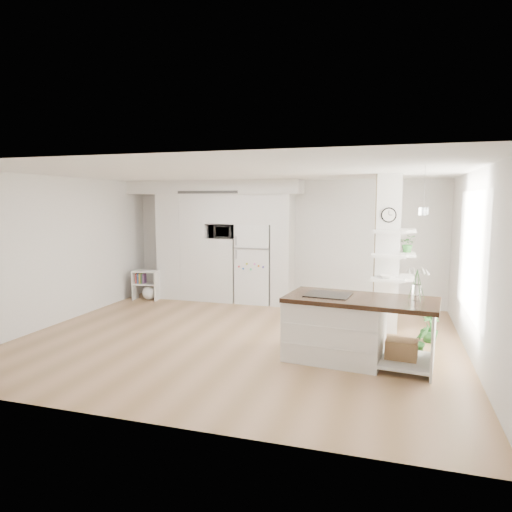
# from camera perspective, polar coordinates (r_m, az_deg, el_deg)

# --- Properties ---
(floor) EXTENTS (7.00, 6.00, 0.01)m
(floor) POSITION_cam_1_polar(r_m,az_deg,el_deg) (7.64, -2.19, -10.25)
(floor) COLOR tan
(floor) RESTS_ON ground
(room) EXTENTS (7.04, 6.04, 2.72)m
(room) POSITION_cam_1_polar(r_m,az_deg,el_deg) (7.31, -2.26, 3.78)
(room) COLOR white
(room) RESTS_ON ground
(cabinet_wall) EXTENTS (4.00, 0.71, 2.70)m
(cabinet_wall) POSITION_cam_1_polar(r_m,az_deg,el_deg) (10.34, -4.98, 2.74)
(cabinet_wall) COLOR white
(cabinet_wall) RESTS_ON floor
(refrigerator) EXTENTS (0.78, 0.69, 1.75)m
(refrigerator) POSITION_cam_1_polar(r_m,az_deg,el_deg) (10.11, -0.05, -0.92)
(refrigerator) COLOR white
(refrigerator) RESTS_ON floor
(column) EXTENTS (0.69, 0.90, 2.70)m
(column) POSITION_cam_1_polar(r_m,az_deg,el_deg) (8.08, 16.67, 0.21)
(column) COLOR silver
(column) RESTS_ON floor
(window) EXTENTS (0.00, 2.40, 2.40)m
(window) POSITION_cam_1_polar(r_m,az_deg,el_deg) (7.31, 25.33, 0.33)
(window) COLOR white
(window) RESTS_ON room
(pendant_light) EXTENTS (0.12, 0.12, 0.10)m
(pendant_light) POSITION_cam_1_polar(r_m,az_deg,el_deg) (7.08, 11.31, 5.70)
(pendant_light) COLOR white
(pendant_light) RESTS_ON room
(kitchen_island) EXTENTS (2.14, 1.20, 1.49)m
(kitchen_island) POSITION_cam_1_polar(r_m,az_deg,el_deg) (6.64, 10.85, -8.69)
(kitchen_island) COLOR white
(kitchen_island) RESTS_ON floor
(bookshelf) EXTENTS (0.60, 0.39, 0.67)m
(bookshelf) POSITION_cam_1_polar(r_m,az_deg,el_deg) (10.75, -13.44, -3.77)
(bookshelf) COLOR white
(bookshelf) RESTS_ON floor
(floor_plant_a) EXTENTS (0.31, 0.28, 0.47)m
(floor_plant_a) POSITION_cam_1_polar(r_m,az_deg,el_deg) (7.12, 19.76, -9.98)
(floor_plant_a) COLOR #2A6A2A
(floor_plant_a) RESTS_ON floor
(floor_plant_b) EXTENTS (0.33, 0.33, 0.46)m
(floor_plant_b) POSITION_cam_1_polar(r_m,az_deg,el_deg) (7.90, 20.93, -8.38)
(floor_plant_b) COLOR #2A6A2A
(floor_plant_b) RESTS_ON floor
(microwave) EXTENTS (0.54, 0.37, 0.30)m
(microwave) POSITION_cam_1_polar(r_m,az_deg,el_deg) (10.23, -4.18, 3.06)
(microwave) COLOR #2D2D2D
(microwave) RESTS_ON cabinet_wall
(shelf_plant) EXTENTS (0.27, 0.23, 0.30)m
(shelf_plant) POSITION_cam_1_polar(r_m,az_deg,el_deg) (8.23, 18.47, 1.48)
(shelf_plant) COLOR #2A6A2A
(shelf_plant) RESTS_ON column
(decor_bowl) EXTENTS (0.22, 0.22, 0.05)m
(decor_bowl) POSITION_cam_1_polar(r_m,az_deg,el_deg) (7.89, 16.00, -2.48)
(decor_bowl) COLOR white
(decor_bowl) RESTS_ON column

